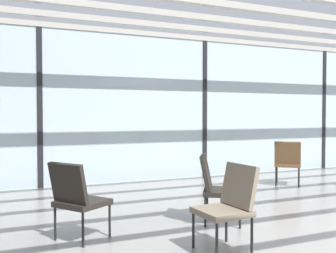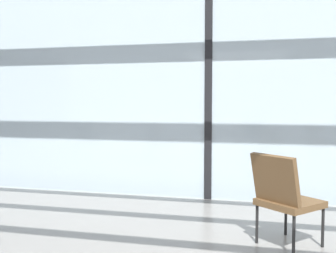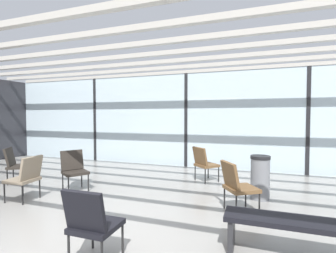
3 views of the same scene
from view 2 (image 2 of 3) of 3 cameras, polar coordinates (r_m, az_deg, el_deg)
The scene contains 4 objects.
glass_curtain_wall at distance 5.50m, azimuth 5.86°, elevation 5.27°, with size 14.00×0.08×3.02m, color silver.
window_mullion_1 at distance 5.50m, azimuth 5.86°, elevation 5.27°, with size 0.10×0.12×3.02m, color black.
parked_airplane at distance 11.17m, azimuth 17.56°, elevation 6.41°, with size 12.83×3.86×3.86m.
lounge_chair_3 at distance 3.86m, azimuth 16.22°, elevation -9.28°, with size 0.71×0.71×0.87m.
Camera 2 is at (0.75, -0.24, 1.34)m, focal length 42.65 mm.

